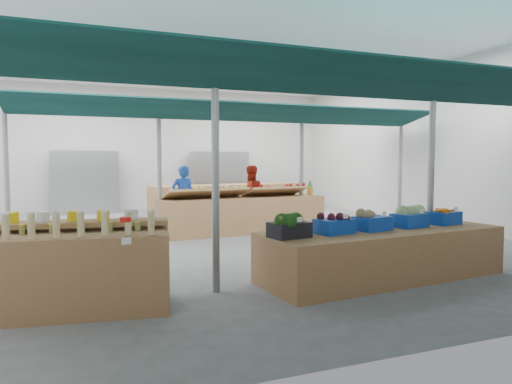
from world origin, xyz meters
TOP-DOWN VIEW (x-y plane):
  - floor at (0.00, 0.00)m, footprint 13.00×13.00m
  - hall at (0.00, 1.44)m, footprint 13.00×13.00m
  - pole_grid at (0.75, -1.75)m, footprint 10.00×4.60m
  - awnings at (0.75, -1.75)m, footprint 9.50×7.08m
  - back_shelving_left at (-2.50, 6.00)m, footprint 2.00×0.50m
  - back_shelving_right at (2.00, 6.00)m, footprint 2.00×0.50m
  - bottle_shelf at (-2.67, -4.13)m, footprint 2.13×1.45m
  - veg_counter at (1.47, -4.19)m, footprint 3.79×1.58m
  - fruit_counter at (0.95, 0.49)m, footprint 4.02×1.18m
  - far_counter at (1.89, 4.60)m, footprint 5.27×1.94m
  - vendor_left at (-0.25, 1.59)m, footprint 0.60×0.41m
  - vendor_right at (1.55, 1.59)m, footprint 0.81×0.65m
  - crate_broccoli at (-0.11, -4.35)m, footprint 0.56×0.45m
  - crate_beets at (0.61, -4.28)m, footprint 0.56×0.45m
  - crate_celeriac at (1.27, -4.21)m, footprint 0.56×0.45m
  - crate_cabbage at (1.98, -4.14)m, footprint 0.56×0.45m
  - crate_carrots at (2.70, -4.07)m, footprint 0.56×0.45m
  - sparrow at (-0.26, -4.49)m, footprint 0.12×0.09m
  - pole_ribbon at (-2.20, -4.75)m, footprint 0.12×0.12m
  - apple_heap_yellow at (0.01, 0.34)m, footprint 1.97×0.93m
  - apple_heap_red at (1.75, 0.45)m, footprint 1.57×0.88m
  - pineapple at (2.74, 0.51)m, footprint 0.14×0.14m

SIDE VIEW (x-z plane):
  - floor at x=0.00m, z-range 0.00..0.00m
  - veg_counter at x=1.47m, z-range 0.00..0.72m
  - fruit_counter at x=0.95m, z-range 0.00..0.85m
  - far_counter at x=1.89m, z-range 0.00..0.93m
  - bottle_shelf at x=-2.67m, z-range -0.11..1.07m
  - vendor_left at x=-0.25m, z-range 0.00..1.59m
  - vendor_right at x=1.55m, z-range 0.00..1.59m
  - crate_carrots at x=2.70m, z-range 0.68..0.97m
  - crate_beets at x=0.61m, z-range 0.71..1.00m
  - crate_celeriac at x=1.27m, z-range 0.71..1.02m
  - crate_broccoli at x=-0.11m, z-range 0.70..1.05m
  - crate_cabbage at x=1.98m, z-range 0.70..1.05m
  - sparrow at x=-0.26m, z-range 0.91..1.02m
  - back_shelving_left at x=-2.50m, z-range 0.00..2.00m
  - back_shelving_right at x=2.00m, z-range 0.00..2.00m
  - apple_heap_yellow at x=0.01m, z-range 0.88..1.15m
  - apple_heap_red at x=1.75m, z-range 0.88..1.15m
  - pineapple at x=2.74m, z-range 0.84..1.23m
  - pole_ribbon at x=-2.20m, z-range 0.94..1.22m
  - pole_grid at x=0.75m, z-range 0.31..3.31m
  - hall at x=0.00m, z-range -3.85..9.15m
  - awnings at x=0.75m, z-range 2.63..2.93m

